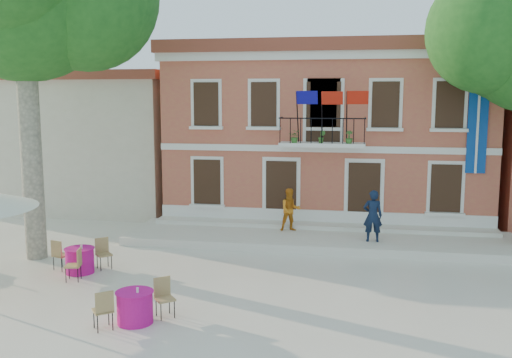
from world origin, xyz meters
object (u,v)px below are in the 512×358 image
object	(u,v)px
pedestrian_orange	(290,210)
cafe_table_0	(80,259)
pedestrian_navy	(373,216)
cafe_table_1	(135,306)

from	to	relation	value
pedestrian_orange	cafe_table_0	world-z (taller)	pedestrian_orange
pedestrian_navy	pedestrian_orange	distance (m)	3.18
pedestrian_navy	cafe_table_1	bearing A→B (deg)	49.77
pedestrian_orange	cafe_table_0	size ratio (longest dim) A/B	0.88
pedestrian_navy	cafe_table_1	size ratio (longest dim) A/B	1.04
pedestrian_orange	cafe_table_1	distance (m)	9.09
pedestrian_navy	cafe_table_0	bearing A→B (deg)	22.18
cafe_table_0	pedestrian_orange	bearing A→B (deg)	42.61
cafe_table_0	cafe_table_1	xyz separation A→B (m)	(3.12, -3.36, -0.01)
pedestrian_navy	pedestrian_orange	world-z (taller)	pedestrian_navy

